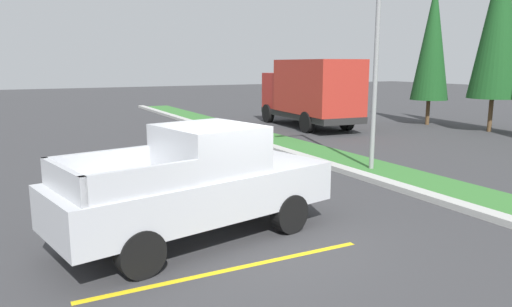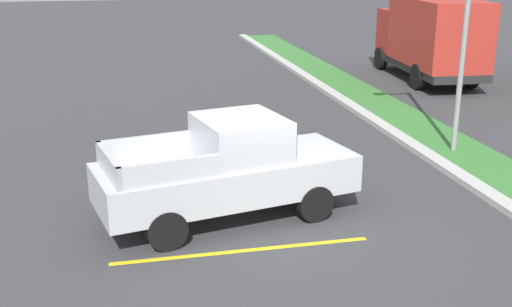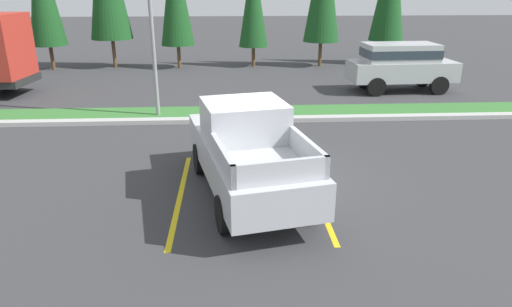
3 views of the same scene
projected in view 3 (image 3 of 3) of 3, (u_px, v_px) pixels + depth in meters
ground_plane at (267, 178)px, 11.42m from camera, size 120.00×120.00×0.00m
parking_line_near at (180, 195)px, 10.50m from camera, size 0.12×4.80×0.01m
parking_line_far at (315, 192)px, 10.67m from camera, size 0.12×4.80×0.01m
curb_strip at (256, 119)px, 16.07m from camera, size 56.00×0.40×0.15m
grass_median at (254, 112)px, 17.12m from camera, size 56.00×1.80×0.06m
pickup_truck_main at (247, 150)px, 10.27m from camera, size 2.94×5.50×2.10m
suv_distant at (401, 63)px, 20.22m from camera, size 4.67×2.11×2.10m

